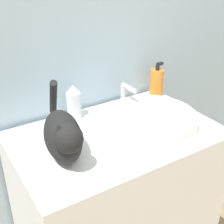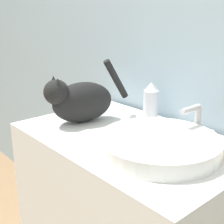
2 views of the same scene
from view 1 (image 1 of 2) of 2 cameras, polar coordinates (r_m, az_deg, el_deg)
The scene contains 7 objects.
wall_back at distance 1.40m, azimuth -6.22°, elevation 14.74°, with size 6.00×0.05×2.50m.
vanity_cabinet at distance 1.56m, azimuth 0.72°, elevation -17.93°, with size 0.84×0.55×0.89m.
sink_basin at distance 1.34m, azimuth 7.07°, elevation -1.40°, with size 0.39×0.39×0.05m.
faucet at distance 1.47m, azimuth 2.30°, elevation 2.80°, with size 0.14×0.11×0.12m.
cat at distance 1.10m, azimuth -8.90°, elevation -4.23°, with size 0.18×0.38×0.25m.
soap_bottle at distance 1.59m, azimuth 8.14°, elevation 5.31°, with size 0.07×0.07×0.18m.
spray_bottle at distance 1.37m, azimuth -7.02°, elevation 1.77°, with size 0.06×0.06×0.16m.
Camera 1 is at (-0.59, -0.65, 1.56)m, focal length 50.00 mm.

